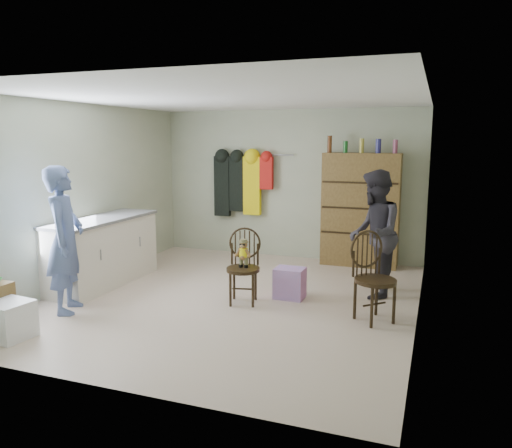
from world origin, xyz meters
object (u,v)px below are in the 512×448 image
at_px(chair_far, 372,273).
at_px(dresser, 360,210).
at_px(chair_front, 244,261).
at_px(counter, 103,251).

xyz_separation_m(chair_far, dresser, (-0.51, 2.46, 0.37)).
xyz_separation_m(chair_front, chair_far, (1.57, -0.09, 0.01)).
bearing_deg(chair_far, chair_front, 132.53).
distance_m(counter, chair_front, 2.14).
distance_m(chair_front, chair_far, 1.57).
height_order(counter, chair_far, chair_far).
xyz_separation_m(counter, chair_front, (2.14, -0.07, 0.06)).
relative_size(counter, dresser, 0.90).
height_order(counter, dresser, dresser).
relative_size(chair_far, dresser, 0.49).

